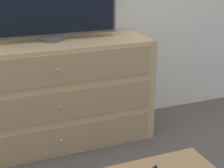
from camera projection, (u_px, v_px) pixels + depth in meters
The scene contains 2 objects.
ground_plane at pixel (53, 127), 2.89m from camera, with size 12.00×12.00×0.00m, color #56514C.
dresser at pixel (52, 95), 2.52m from camera, with size 1.48×0.47×0.78m.
Camera 1 is at (-0.49, -2.60, 1.33)m, focal length 55.00 mm.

